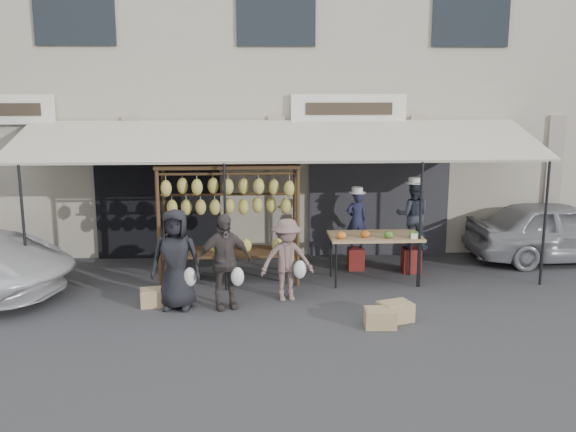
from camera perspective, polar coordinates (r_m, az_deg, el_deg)
The scene contains 16 objects.
ground_plane at distance 10.63m, azimuth -0.27°, elevation -8.42°, with size 90.00×90.00×0.00m, color #2D2D30.
shophouse at distance 16.47m, azimuth -1.45°, elevation 11.63°, with size 24.00×6.15×7.30m.
awning at distance 12.31m, azimuth -0.78°, elevation 6.63°, with size 10.00×2.35×2.92m.
banana_rack at distance 11.86m, azimuth -5.28°, elevation 1.50°, with size 2.60×0.90×2.24m.
produce_table at distance 11.99m, azimuth 7.76°, elevation -1.89°, with size 1.70×0.90×1.04m.
vendor_left at distance 12.75m, azimuth 6.11°, elevation -0.33°, with size 0.42×0.28×1.15m, color #1C1E37.
vendor_right at distance 12.70m, azimuth 11.04°, elevation 0.07°, with size 0.65×0.50×1.33m, color #29303A.
customer_left at distance 10.66m, azimuth -9.92°, elevation -3.82°, with size 0.82×0.53×1.67m, color black.
customer_mid at distance 10.58m, azimuth -5.73°, elevation -4.04°, with size 0.93×0.39×1.60m, color #413937.
customer_right at distance 10.95m, azimuth -0.11°, elevation -3.91°, with size 0.92×0.53×1.42m, color #725A55.
stool_left at distance 12.93m, azimuth 6.03°, elevation -3.79°, with size 0.31×0.31×0.44m, color maroon.
stool_right at distance 12.91m, azimuth 10.89°, elevation -3.87°, with size 0.34×0.34×0.48m, color maroon.
crate_near_a at distance 10.02m, azimuth 8.20°, elevation -8.97°, with size 0.47×0.36×0.28m, color tan.
crate_near_b at distance 10.30m, azimuth 9.52°, elevation -8.38°, with size 0.50×0.38×0.30m, color tan.
crate_far at distance 11.06m, azimuth -11.77°, elevation -7.09°, with size 0.47×0.36×0.28m, color tan.
sedan at distance 14.52m, azimuth 22.98°, elevation -1.22°, with size 1.52×3.79×1.29m, color gray.
Camera 1 is at (-0.50, -9.97, 3.64)m, focal length 40.00 mm.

